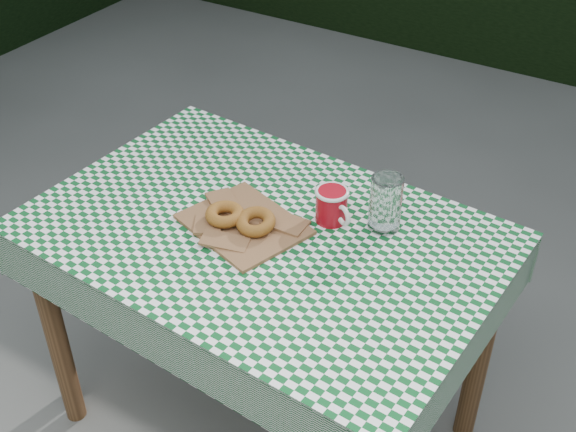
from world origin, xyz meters
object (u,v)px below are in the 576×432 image
at_px(table, 266,337).
at_px(paper_bag, 244,223).
at_px(drinking_glass, 386,203).
at_px(coffee_mug, 331,205).

height_order(table, paper_bag, paper_bag).
distance_m(table, drinking_glass, 0.55).
bearing_deg(table, drinking_glass, 37.77).
xyz_separation_m(table, drinking_glass, (0.25, 0.17, 0.45)).
bearing_deg(drinking_glass, paper_bag, -149.28).
bearing_deg(coffee_mug, paper_bag, -114.99).
bearing_deg(table, paper_bag, -164.25).
xyz_separation_m(coffee_mug, drinking_glass, (0.13, 0.04, 0.03)).
height_order(paper_bag, drinking_glass, drinking_glass).
relative_size(paper_bag, drinking_glass, 2.00).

